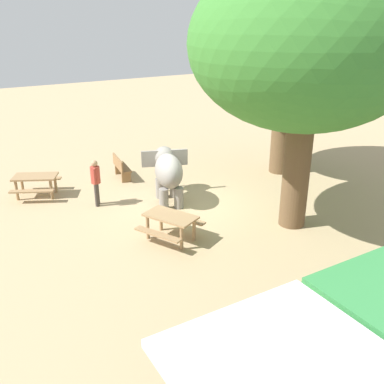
{
  "coord_description": "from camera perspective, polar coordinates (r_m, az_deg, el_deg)",
  "views": [
    {
      "loc": [
        6.77,
        11.93,
        6.15
      ],
      "look_at": [
        0.19,
        0.75,
        0.8
      ],
      "focal_mm": 40.76,
      "sensor_mm": 36.0,
      "label": 1
    }
  ],
  "objects": [
    {
      "name": "ground_plane",
      "position": [
        15.04,
        -0.85,
        -1.74
      ],
      "size": [
        60.0,
        60.0,
        0.0
      ],
      "primitive_type": "plane",
      "color": "tan"
    },
    {
      "name": "picnic_table_near",
      "position": [
        16.54,
        -19.78,
        1.38
      ],
      "size": [
        2.0,
        2.0,
        0.78
      ],
      "rotation": [
        0.0,
        0.0,
        2.68
      ],
      "color": "#9E7A51",
      "rests_on": "ground_plane"
    },
    {
      "name": "shade_tree_main",
      "position": [
        17.63,
        12.6,
        17.93
      ],
      "size": [
        5.53,
        5.07,
        6.96
      ],
      "color": "brown",
      "rests_on": "ground_plane"
    },
    {
      "name": "elephant",
      "position": [
        15.1,
        -3.2,
        2.84
      ],
      "size": [
        1.89,
        2.49,
        1.72
      ],
      "rotation": [
        0.0,
        0.0,
        4.37
      ],
      "color": "gray",
      "rests_on": "ground_plane"
    },
    {
      "name": "person_handler",
      "position": [
        15.05,
        -12.49,
        1.62
      ],
      "size": [
        0.32,
        0.47,
        1.62
      ],
      "rotation": [
        0.0,
        0.0,
        2.7
      ],
      "color": "#3F3833",
      "rests_on": "ground_plane"
    },
    {
      "name": "wooden_bench",
      "position": [
        17.59,
        -9.29,
        3.26
      ],
      "size": [
        0.58,
        1.44,
        0.88
      ],
      "rotation": [
        0.0,
        0.0,
        1.44
      ],
      "color": "olive",
      "rests_on": "ground_plane"
    },
    {
      "name": "shade_tree_secondary",
      "position": [
        12.71,
        15.0,
        18.11
      ],
      "size": [
        6.68,
        6.13,
        7.76
      ],
      "color": "brown",
      "rests_on": "ground_plane"
    },
    {
      "name": "picnic_table_far",
      "position": [
        12.59,
        -2.81,
        -3.85
      ],
      "size": [
        1.99,
        2.0,
        0.78
      ],
      "rotation": [
        0.0,
        0.0,
        5.17
      ],
      "color": "#9E7A51",
      "rests_on": "ground_plane"
    }
  ]
}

